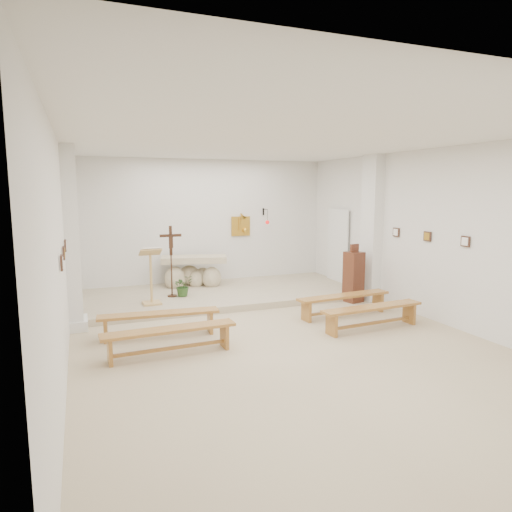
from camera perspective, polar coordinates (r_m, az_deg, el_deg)
name	(u,v)px	position (r m, az deg, el deg)	size (l,w,h in m)	color
ground	(277,339)	(8.38, 2.65, -10.34)	(7.00, 10.00, 0.00)	#C6B48F
wall_left	(62,253)	(7.32, -23.12, 0.37)	(0.02, 10.00, 3.50)	silver
wall_right	(435,236)	(9.93, 21.49, 2.37)	(0.02, 10.00, 3.50)	silver
wall_back	(204,224)	(12.70, -6.46, 4.06)	(7.00, 0.02, 3.50)	silver
ceiling	(278,141)	(7.98, 2.82, 14.15)	(7.00, 10.00, 0.02)	silver
sanctuary_platform	(221,294)	(11.52, -4.42, -4.78)	(6.98, 3.00, 0.15)	#B8AB8D
pilaster_left	(72,239)	(9.30, -22.02, 1.98)	(0.26, 0.55, 3.50)	white
pilaster_right	(371,228)	(11.40, 14.24, 3.38)	(0.26, 0.55, 3.50)	white
gold_wall_relief	(241,226)	(12.98, -1.93, 3.75)	(0.55, 0.04, 0.55)	gold
sanctuary_lamp	(267,220)	(12.98, 1.37, 4.46)	(0.11, 0.36, 0.44)	black
station_frame_left_front	(62,263)	(6.53, -23.13, -0.78)	(0.03, 0.20, 0.20)	#3F261C
station_frame_left_mid	(64,253)	(7.52, -22.91, 0.34)	(0.03, 0.20, 0.20)	#3F261C
station_frame_left_rear	(65,246)	(8.51, -22.73, 1.21)	(0.03, 0.20, 0.20)	#3F261C
station_frame_right_front	(465,241)	(9.35, 24.70, 1.67)	(0.03, 0.20, 0.20)	#3F261C
station_frame_right_mid	(427,236)	(10.06, 20.63, 2.31)	(0.03, 0.20, 0.20)	#3F261C
station_frame_right_rear	(396,232)	(10.83, 17.11, 2.86)	(0.03, 0.20, 0.20)	#3F261C
radiator_left	(73,307)	(10.24, -21.86, -5.90)	(0.10, 0.85, 0.52)	silver
radiator_right	(355,283)	(12.21, 12.32, -3.26)	(0.10, 0.85, 0.52)	silver
altar	(193,273)	(12.18, -7.82, -2.16)	(1.79, 1.03, 0.87)	beige
lectern	(151,276)	(10.33, -12.98, -2.44)	(0.48, 0.41, 1.30)	tan
crucifix_stand	(171,256)	(10.93, -10.57, 0.00)	(0.51, 0.22, 1.69)	#362211
potted_plant	(183,286)	(11.05, -9.10, -3.68)	(0.46, 0.40, 0.51)	#2C5020
donation_pedestal	(354,276)	(11.17, 12.10, -2.52)	(0.44, 0.44, 1.40)	#552918
bench_left_front	(159,319)	(8.58, -12.00, -7.65)	(2.19, 0.53, 0.46)	#AA7331
bench_right_front	(344,300)	(9.94, 10.92, -5.42)	(2.19, 0.52, 0.46)	#AA7331
bench_left_second	(170,335)	(7.61, -10.73, -9.68)	(2.18, 0.44, 0.46)	#AA7331
bench_right_second	(372,312)	(9.12, 14.34, -6.78)	(2.19, 0.50, 0.46)	#AA7331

